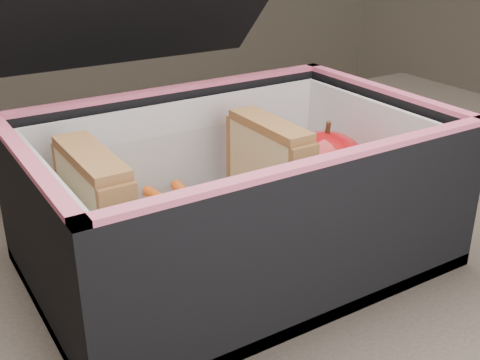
{
  "coord_description": "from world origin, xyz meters",
  "views": [
    {
      "loc": [
        -0.2,
        -0.33,
        1.0
      ],
      "look_at": [
        0.03,
        0.03,
        0.81
      ],
      "focal_mm": 45.0,
      "sensor_mm": 36.0,
      "label": 1
    }
  ],
  "objects": [
    {
      "name": "lunch_bag",
      "position": [
        0.02,
        0.03,
        0.82
      ],
      "size": [
        0.31,
        0.34,
        0.26
      ],
      "color": "black",
      "rests_on": "kitchen_table"
    },
    {
      "name": "plastic_tub",
      "position": [
        -0.02,
        0.02,
        0.8
      ],
      "size": [
        0.19,
        0.13,
        0.08
      ],
      "primitive_type": null,
      "color": "white",
      "rests_on": "lunch_bag"
    },
    {
      "name": "sandwich_left",
      "position": [
        -0.09,
        0.02,
        0.82
      ],
      "size": [
        0.02,
        0.09,
        0.1
      ],
      "color": "beige",
      "rests_on": "plastic_tub"
    },
    {
      "name": "sandwich_right",
      "position": [
        0.05,
        0.02,
        0.81
      ],
      "size": [
        0.02,
        0.08,
        0.09
      ],
      "color": "beige",
      "rests_on": "plastic_tub"
    },
    {
      "name": "carrot_sticks",
      "position": [
        -0.02,
        0.03,
        0.78
      ],
      "size": [
        0.05,
        0.14,
        0.03
      ],
      "color": "#F8500B",
      "rests_on": "plastic_tub"
    },
    {
      "name": "paper_napkin",
      "position": [
        0.11,
        0.03,
        0.77
      ],
      "size": [
        0.08,
        0.09,
        0.01
      ],
      "primitive_type": "cube",
      "rotation": [
        0.0,
        0.0,
        0.1
      ],
      "color": "white",
      "rests_on": "lunch_bag"
    },
    {
      "name": "red_apple",
      "position": [
        0.11,
        0.02,
        0.81
      ],
      "size": [
        0.1,
        0.1,
        0.08
      ],
      "rotation": [
        0.0,
        0.0,
        -0.38
      ],
      "color": "#9A0010",
      "rests_on": "paper_napkin"
    }
  ]
}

